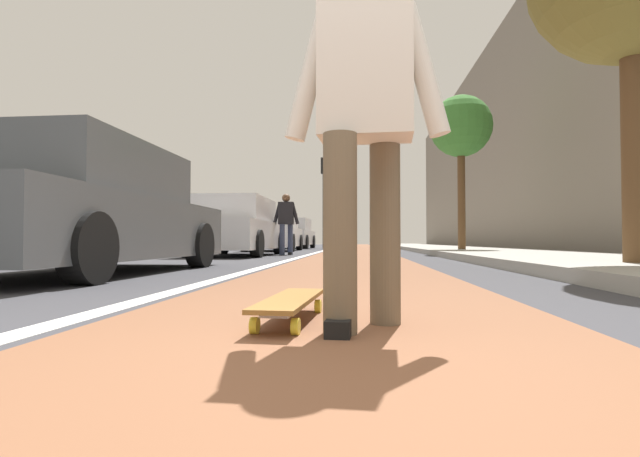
% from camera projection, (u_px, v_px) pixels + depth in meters
% --- Properties ---
extents(ground_plane, '(80.00, 80.00, 0.00)m').
position_uv_depth(ground_plane, '(354.00, 257.00, 10.99)').
color(ground_plane, '#38383D').
extents(bike_lane_paint, '(56.00, 2.21, 0.00)m').
position_uv_depth(bike_lane_paint, '(357.00, 248.00, 24.93)').
color(bike_lane_paint, brown).
rests_on(bike_lane_paint, ground).
extents(lane_stripe_white, '(52.00, 0.16, 0.01)m').
position_uv_depth(lane_stripe_white, '(328.00, 249.00, 21.05)').
color(lane_stripe_white, silver).
rests_on(lane_stripe_white, ground).
extents(sidewalk_curb, '(52.00, 3.20, 0.14)m').
position_uv_depth(sidewalk_curb, '(447.00, 249.00, 18.66)').
color(sidewalk_curb, '#9E9B93').
rests_on(sidewalk_curb, ground).
extents(building_facade, '(40.00, 1.20, 9.60)m').
position_uv_depth(building_facade, '(498.00, 148.00, 22.51)').
color(building_facade, gray).
rests_on(building_facade, ground).
extents(skateboard, '(0.85, 0.25, 0.11)m').
position_uv_depth(skateboard, '(290.00, 302.00, 2.21)').
color(skateboard, yellow).
rests_on(skateboard, ground).
extents(skater_person, '(0.45, 0.72, 1.64)m').
position_uv_depth(skater_person, '(365.00, 112.00, 2.05)').
color(skater_person, brown).
rests_on(skater_person, ground).
extents(parked_car_near, '(4.42, 2.09, 1.48)m').
position_uv_depth(parked_car_near, '(82.00, 212.00, 5.48)').
color(parked_car_near, '#4C5156').
rests_on(parked_car_near, ground).
extents(parked_car_mid, '(4.53, 1.88, 1.48)m').
position_uv_depth(parked_car_mid, '(238.00, 228.00, 12.18)').
color(parked_car_mid, silver).
rests_on(parked_car_mid, ground).
extents(parked_car_far, '(4.21, 1.94, 1.48)m').
position_uv_depth(parked_car_far, '(274.00, 232.00, 17.99)').
color(parked_car_far, silver).
rests_on(parked_car_far, ground).
extents(parked_car_end, '(4.28, 2.08, 1.50)m').
position_uv_depth(parked_car_end, '(292.00, 234.00, 23.89)').
color(parked_car_end, '#B7B7BC').
rests_on(parked_car_end, ground).
extents(traffic_light, '(0.33, 0.28, 4.58)m').
position_uv_depth(traffic_light, '(324.00, 186.00, 23.85)').
color(traffic_light, '#2D2D2D').
rests_on(traffic_light, ground).
extents(street_tree_mid, '(1.85, 1.85, 4.76)m').
position_uv_depth(street_tree_mid, '(461.00, 128.00, 14.24)').
color(street_tree_mid, brown).
rests_on(street_tree_mid, ground).
extents(pedestrian_distant, '(0.46, 0.72, 1.66)m').
position_uv_depth(pedestrian_distant, '(286.00, 220.00, 12.80)').
color(pedestrian_distant, '#384260').
rests_on(pedestrian_distant, ground).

